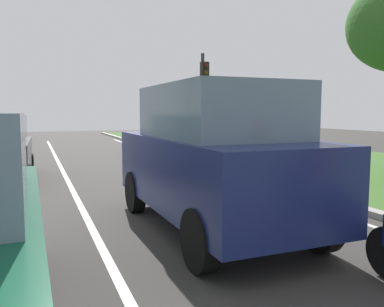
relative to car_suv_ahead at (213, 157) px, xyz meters
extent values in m
plane|color=#383533|center=(-1.10, 5.54, -1.17)|extent=(60.00, 60.00, 0.00)
cube|color=silver|center=(-1.80, 5.54, -1.16)|extent=(0.12, 32.00, 0.01)
cube|color=silver|center=(2.50, 5.54, -1.16)|extent=(0.12, 32.00, 0.01)
cube|color=#3D6628|center=(7.40, 5.54, -1.14)|extent=(9.00, 48.00, 0.06)
cube|color=#9E9B93|center=(3.00, 5.54, -1.11)|extent=(0.24, 48.00, 0.12)
cube|color=navy|center=(0.00, 0.04, -0.24)|extent=(1.94, 4.52, 1.10)
cube|color=slate|center=(0.00, -0.11, 0.71)|extent=(1.73, 2.72, 0.80)
cylinder|color=black|center=(-0.89, 1.56, -0.79)|extent=(0.23, 0.76, 0.76)
cylinder|color=black|center=(0.86, 1.58, -0.79)|extent=(0.23, 0.76, 0.76)
cylinder|color=black|center=(-0.86, -1.50, -0.79)|extent=(0.23, 0.76, 0.76)
cylinder|color=black|center=(0.89, -1.48, -0.79)|extent=(0.23, 0.76, 0.76)
cylinder|color=black|center=(-2.67, -0.72, -0.85)|extent=(0.23, 0.64, 0.64)
cylinder|color=black|center=(-2.76, 7.30, -0.87)|extent=(0.23, 0.60, 0.60)
cylinder|color=black|center=(-2.82, 4.79, -0.87)|extent=(0.23, 0.60, 0.60)
cylinder|color=#2D2D2D|center=(4.01, 9.74, 0.98)|extent=(0.14, 0.14, 4.30)
cube|color=black|center=(4.01, 9.54, 2.31)|extent=(0.32, 0.24, 0.90)
sphere|color=#3F0F0F|center=(4.01, 9.41, 2.59)|extent=(0.20, 0.20, 0.20)
sphere|color=#382B0C|center=(4.01, 9.41, 2.31)|extent=(0.20, 0.20, 0.20)
sphere|color=green|center=(4.01, 9.41, 2.03)|extent=(0.20, 0.20, 0.20)
camera|label=1|loc=(-2.61, -5.63, 0.70)|focal=37.08mm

